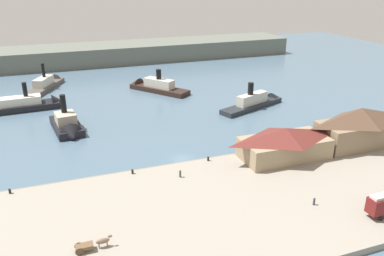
% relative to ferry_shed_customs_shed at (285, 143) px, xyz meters
% --- Properties ---
extents(ground_plane, '(320.00, 320.00, 0.00)m').
position_rel_ferry_shed_customs_shed_xyz_m(ground_plane, '(-20.78, 9.16, -4.70)').
color(ground_plane, slate).
extents(quay_promenade, '(110.00, 36.00, 1.20)m').
position_rel_ferry_shed_customs_shed_xyz_m(quay_promenade, '(-20.78, -12.84, -4.10)').
color(quay_promenade, gray).
rests_on(quay_promenade, ground).
extents(seawall_edge, '(110.00, 0.80, 1.00)m').
position_rel_ferry_shed_customs_shed_xyz_m(seawall_edge, '(-20.78, 5.56, -4.20)').
color(seawall_edge, slate).
rests_on(seawall_edge, ground).
extents(ferry_shed_customs_shed, '(19.51, 9.62, 6.89)m').
position_rel_ferry_shed_customs_shed_xyz_m(ferry_shed_customs_shed, '(0.00, 0.00, 0.00)').
color(ferry_shed_customs_shed, '#998466').
rests_on(ferry_shed_customs_shed, quay_promenade).
extents(ferry_shed_central_terminal, '(19.59, 9.09, 9.20)m').
position_rel_ferry_shed_customs_shed_xyz_m(ferry_shed_central_terminal, '(19.80, -0.18, 1.18)').
color(ferry_shed_central_terminal, '#847056').
rests_on(ferry_shed_central_terminal, quay_promenade).
extents(horse_cart, '(5.50, 1.49, 1.87)m').
position_rel_ferry_shed_customs_shed_xyz_m(horse_cart, '(-43.50, -17.18, -2.57)').
color(horse_cart, brown).
rests_on(horse_cart, quay_promenade).
extents(pedestrian_walking_east, '(0.38, 0.38, 1.53)m').
position_rel_ferry_shed_customs_shed_xyz_m(pedestrian_walking_east, '(-5.47, -18.36, -2.80)').
color(pedestrian_walking_east, '#33384C').
rests_on(pedestrian_walking_east, quay_promenade).
extents(pedestrian_near_cart, '(0.41, 0.41, 1.67)m').
position_rel_ferry_shed_customs_shed_xyz_m(pedestrian_near_cart, '(-24.37, -0.80, -2.74)').
color(pedestrian_near_cart, '#3D4C42').
rests_on(pedestrian_near_cart, quay_promenade).
extents(mooring_post_center_east, '(0.44, 0.44, 0.90)m').
position_rel_ferry_shed_customs_shed_xyz_m(mooring_post_center_east, '(-33.01, 3.86, -3.05)').
color(mooring_post_center_east, black).
rests_on(mooring_post_center_east, quay_promenade).
extents(mooring_post_east, '(0.44, 0.44, 0.90)m').
position_rel_ferry_shed_customs_shed_xyz_m(mooring_post_east, '(-16.36, 4.03, -3.05)').
color(mooring_post_east, black).
rests_on(mooring_post_east, quay_promenade).
extents(mooring_post_west, '(0.44, 0.44, 0.90)m').
position_rel_ferry_shed_customs_shed_xyz_m(mooring_post_west, '(-55.90, 4.10, -3.05)').
color(mooring_post_west, black).
rests_on(mooring_post_west, quay_promenade).
extents(ferry_approaching_east, '(19.16, 23.15, 9.83)m').
position_rel_ferry_shed_customs_shed_xyz_m(ferry_approaching_east, '(-12.62, 64.96, -3.15)').
color(ferry_approaching_east, black).
rests_on(ferry_approaching_east, ground).
extents(ferry_departing_north, '(15.62, 25.05, 11.07)m').
position_rel_ferry_shed_customs_shed_xyz_m(ferry_departing_north, '(-47.89, 82.21, -3.31)').
color(ferry_departing_north, '#514C47').
rests_on(ferry_departing_north, ground).
extents(ferry_approaching_west, '(25.82, 13.63, 9.71)m').
position_rel_ferry_shed_customs_shed_xyz_m(ferry_approaching_west, '(13.61, 36.46, -3.14)').
color(ferry_approaching_west, '#23282D').
rests_on(ferry_approaching_west, ground).
extents(ferry_near_quay, '(24.14, 7.57, 10.50)m').
position_rel_ferry_shed_customs_shed_xyz_m(ferry_near_quay, '(-53.16, 57.93, -3.18)').
color(ferry_near_quay, black).
rests_on(ferry_near_quay, ground).
extents(ferry_outer_harbor, '(8.41, 17.34, 11.44)m').
position_rel_ferry_shed_customs_shed_xyz_m(ferry_outer_harbor, '(-43.73, 34.56, -3.05)').
color(ferry_outer_harbor, black).
rests_on(ferry_outer_harbor, ground).
extents(far_headland, '(180.00, 24.00, 8.00)m').
position_rel_ferry_shed_customs_shed_xyz_m(far_headland, '(-20.78, 119.16, -0.70)').
color(far_headland, '#60665B').
rests_on(far_headland, ground).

